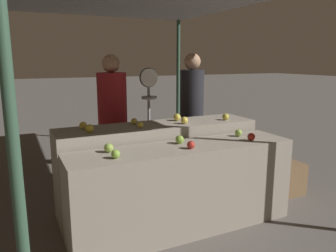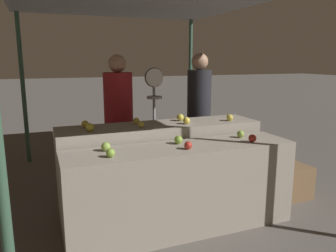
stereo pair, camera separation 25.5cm
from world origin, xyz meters
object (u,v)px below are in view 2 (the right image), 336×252
(produce_scale, at_px, (154,103))
(person_customer_left, at_px, (199,106))
(wooden_crate_side, at_px, (291,181))
(person_vendor_at_scale, at_px, (119,112))

(produce_scale, xyz_separation_m, person_customer_left, (0.75, 0.18, -0.10))
(wooden_crate_side, bearing_deg, person_customer_left, 122.99)
(person_customer_left, distance_m, wooden_crate_side, 1.59)
(person_vendor_at_scale, xyz_separation_m, wooden_crate_side, (1.90, -1.20, -0.82))
(produce_scale, relative_size, wooden_crate_side, 3.94)
(person_customer_left, bearing_deg, person_vendor_at_scale, -18.61)
(produce_scale, xyz_separation_m, wooden_crate_side, (1.48, -0.95, -0.95))
(produce_scale, bearing_deg, person_customer_left, 13.59)
(produce_scale, relative_size, person_vendor_at_scale, 0.90)
(person_vendor_at_scale, relative_size, wooden_crate_side, 4.35)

